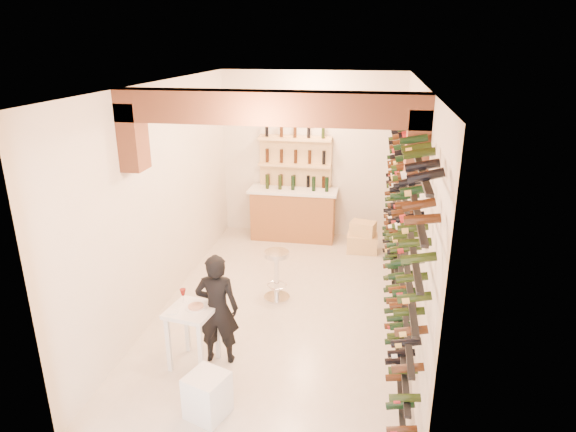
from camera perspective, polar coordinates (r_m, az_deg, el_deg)
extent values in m
plane|color=beige|center=(7.53, -0.39, -10.13)|extent=(6.00, 6.00, 0.00)
cube|color=silver|center=(9.74, 2.70, 6.91)|extent=(3.50, 0.02, 3.20)
cube|color=silver|center=(4.20, -7.76, -11.03)|extent=(3.50, 0.02, 3.20)
cube|color=silver|center=(7.37, -13.94, 2.20)|extent=(0.02, 6.00, 3.20)
cube|color=silver|center=(6.81, 14.24, 0.72)|extent=(0.02, 6.00, 3.20)
cube|color=#A06138|center=(6.56, -0.46, 14.94)|extent=(3.50, 6.00, 0.02)
cube|color=#A35A39|center=(5.60, -2.30, 12.29)|extent=(3.50, 0.35, 0.36)
cube|color=#A35A39|center=(6.20, -17.33, 8.68)|extent=(0.24, 0.35, 0.80)
cube|color=#A35A39|center=(5.56, 14.57, 7.77)|extent=(0.24, 0.35, 0.80)
cube|color=black|center=(7.33, 12.10, -9.25)|extent=(0.06, 5.70, 0.03)
cube|color=black|center=(7.15, 12.33, -6.44)|extent=(0.06, 5.70, 0.03)
cube|color=black|center=(6.98, 12.56, -3.48)|extent=(0.06, 5.70, 0.03)
cube|color=black|center=(6.84, 12.81, -0.39)|extent=(0.06, 5.70, 0.03)
cube|color=black|center=(6.72, 13.06, 2.81)|extent=(0.06, 5.70, 0.03)
cube|color=black|center=(6.62, 13.32, 6.13)|extent=(0.06, 5.70, 0.03)
cube|color=black|center=(6.54, 13.60, 9.54)|extent=(0.06, 5.70, 0.03)
cube|color=#9A5E2F|center=(9.76, 0.59, 0.10)|extent=(1.60, 0.55, 0.96)
cube|color=white|center=(9.60, 0.60, 2.95)|extent=(1.70, 0.62, 0.05)
cube|color=#E3BB7F|center=(9.85, 0.85, 3.47)|extent=(1.40, 0.10, 2.00)
cube|color=#E3BB7F|center=(9.93, 0.75, 0.26)|extent=(1.40, 0.28, 0.04)
cube|color=#E3BB7F|center=(9.77, 0.76, 3.03)|extent=(1.40, 0.28, 0.04)
cube|color=#E3BB7F|center=(9.64, 0.78, 5.88)|extent=(1.40, 0.28, 0.04)
cube|color=#E3BB7F|center=(9.54, 0.79, 8.80)|extent=(1.40, 0.28, 0.04)
cube|color=brown|center=(9.60, 0.95, 11.90)|extent=(0.70, 0.04, 0.55)
cube|color=#99998C|center=(9.58, 0.92, 11.88)|extent=(0.60, 0.01, 0.45)
cube|color=white|center=(6.03, -11.00, -10.57)|extent=(0.60, 0.60, 0.05)
cube|color=white|center=(6.18, -13.52, -14.12)|extent=(0.05, 0.05, 0.71)
cube|color=white|center=(5.99, -9.97, -15.04)|extent=(0.05, 0.05, 0.71)
cube|color=white|center=(6.48, -11.50, -12.25)|extent=(0.05, 0.05, 0.71)
cube|color=white|center=(6.30, -8.08, -13.05)|extent=(0.05, 0.05, 0.71)
cylinder|color=white|center=(6.02, -10.50, -10.26)|extent=(0.24, 0.24, 0.02)
cylinder|color=#BF7266|center=(6.01, -10.51, -10.11)|extent=(0.18, 0.18, 0.02)
cube|color=white|center=(5.98, -13.08, -10.64)|extent=(0.14, 0.14, 0.02)
cylinder|color=white|center=(6.19, -11.86, -9.50)|extent=(0.07, 0.07, 0.00)
cylinder|color=white|center=(6.17, -11.89, -9.11)|extent=(0.01, 0.01, 0.09)
cone|color=#570907|center=(6.14, -11.93, -8.53)|extent=(0.07, 0.07, 0.08)
cube|color=white|center=(5.56, -9.21, -19.60)|extent=(0.49, 0.49, 0.48)
imported|color=black|center=(6.08, -8.10, -10.50)|extent=(0.54, 0.39, 1.41)
cylinder|color=silver|center=(7.70, -1.29, -9.26)|extent=(0.40, 0.40, 0.03)
cylinder|color=silver|center=(7.54, -1.31, -6.91)|extent=(0.08, 0.08, 0.70)
cylinder|color=silver|center=(7.38, -1.33, -4.36)|extent=(0.38, 0.38, 0.07)
torus|color=silver|center=(7.61, -1.30, -7.92)|extent=(0.30, 0.30, 0.02)
cube|color=#DFB67A|center=(9.34, 8.48, -3.09)|extent=(0.55, 0.39, 0.33)
cube|color=#DFB67A|center=(9.23, 8.57, -1.41)|extent=(0.50, 0.41, 0.26)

